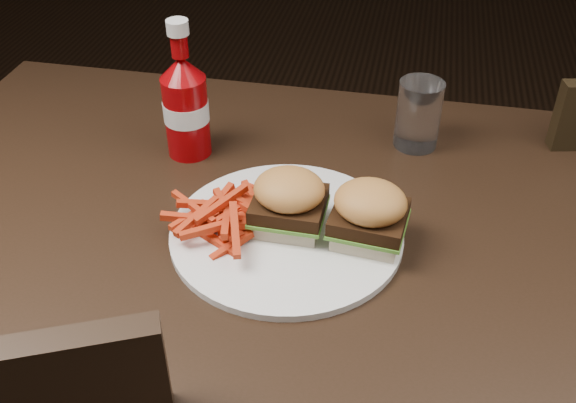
% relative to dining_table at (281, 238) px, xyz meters
% --- Properties ---
extents(dining_table, '(1.20, 0.80, 0.04)m').
position_rel_dining_table_xyz_m(dining_table, '(0.00, 0.00, 0.00)').
color(dining_table, black).
rests_on(dining_table, ground).
extents(chair_far, '(0.48, 0.48, 0.04)m').
position_rel_dining_table_xyz_m(chair_far, '(0.52, 0.50, -0.30)').
color(chair_far, black).
rests_on(chair_far, ground).
extents(plate, '(0.31, 0.31, 0.01)m').
position_rel_dining_table_xyz_m(plate, '(0.01, -0.02, 0.03)').
color(plate, white).
rests_on(plate, dining_table).
extents(sandwich_half_a, '(0.08, 0.08, 0.02)m').
position_rel_dining_table_xyz_m(sandwich_half_a, '(0.01, -0.01, 0.04)').
color(sandwich_half_a, beige).
rests_on(sandwich_half_a, plate).
extents(sandwich_half_b, '(0.09, 0.09, 0.02)m').
position_rel_dining_table_xyz_m(sandwich_half_b, '(0.12, -0.01, 0.04)').
color(sandwich_half_b, '#F9DEBF').
rests_on(sandwich_half_b, plate).
extents(fries_pile, '(0.14, 0.14, 0.05)m').
position_rel_dining_table_xyz_m(fries_pile, '(-0.07, -0.02, 0.05)').
color(fries_pile, red).
rests_on(fries_pile, plate).
extents(ketchup_bottle, '(0.08, 0.08, 0.14)m').
position_rel_dining_table_xyz_m(ketchup_bottle, '(-0.18, 0.15, 0.08)').
color(ketchup_bottle, '#8C0307').
rests_on(ketchup_bottle, dining_table).
extents(tumbler, '(0.09, 0.09, 0.11)m').
position_rel_dining_table_xyz_m(tumbler, '(0.17, 0.25, 0.08)').
color(tumbler, white).
rests_on(tumbler, dining_table).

